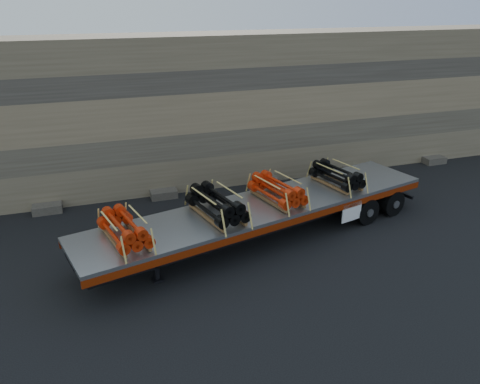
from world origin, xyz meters
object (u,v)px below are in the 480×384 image
(bundle_midfront, at_px, (217,205))
(bundle_front, at_px, (125,230))
(bundle_midrear, at_px, (277,190))
(bundle_rear, at_px, (337,176))
(trailer, at_px, (263,221))

(bundle_midfront, bearing_deg, bundle_front, -180.00)
(bundle_front, height_order, bundle_midrear, bundle_midrear)
(bundle_midfront, distance_m, bundle_rear, 5.60)
(trailer, xyz_separation_m, bundle_midfront, (-1.93, -0.46, 1.15))
(bundle_midfront, height_order, bundle_rear, bundle_midfront)
(bundle_front, relative_size, bundle_midfront, 0.91)
(bundle_front, distance_m, bundle_rear, 8.92)
(bundle_midrear, relative_size, bundle_rear, 1.05)
(bundle_rear, bearing_deg, trailer, -180.00)
(bundle_midrear, xyz_separation_m, bundle_rear, (2.92, 0.70, -0.02))
(bundle_midfront, relative_size, bundle_rear, 1.12)
(trailer, xyz_separation_m, bundle_front, (-5.15, -1.24, 1.11))
(bundle_front, relative_size, bundle_rear, 1.02)
(bundle_midfront, bearing_deg, bundle_midrear, 0.00)
(bundle_front, distance_m, bundle_midrear, 5.92)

